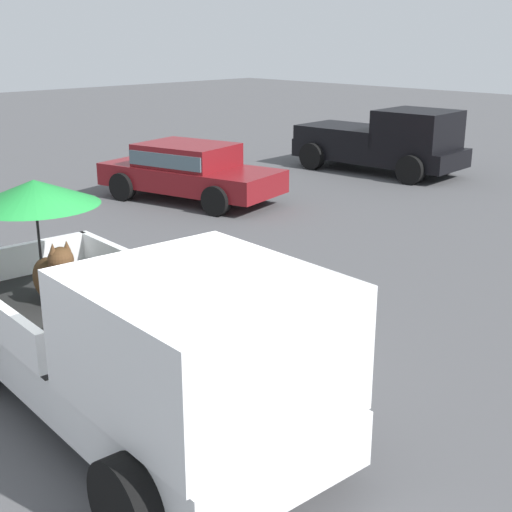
% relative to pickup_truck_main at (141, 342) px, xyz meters
% --- Properties ---
extents(ground_plane, '(80.00, 80.00, 0.00)m').
position_rel_pickup_truck_main_xyz_m(ground_plane, '(-0.39, 0.03, -0.98)').
color(ground_plane, '#4C4C4F').
extents(pickup_truck_main, '(5.16, 2.52, 2.27)m').
position_rel_pickup_truck_main_xyz_m(pickup_truck_main, '(0.00, 0.00, 0.00)').
color(pickup_truck_main, black).
rests_on(pickup_truck_main, ground).
extents(pickup_truck_red, '(4.92, 2.44, 1.80)m').
position_rel_pickup_truck_main_xyz_m(pickup_truck_red, '(-6.47, 12.86, -0.11)').
color(pickup_truck_red, black).
rests_on(pickup_truck_red, ground).
extents(parked_sedan_near, '(4.59, 2.69, 1.33)m').
position_rel_pickup_truck_main_xyz_m(parked_sedan_near, '(-7.60, 6.74, -0.24)').
color(parked_sedan_near, black).
rests_on(parked_sedan_near, ground).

